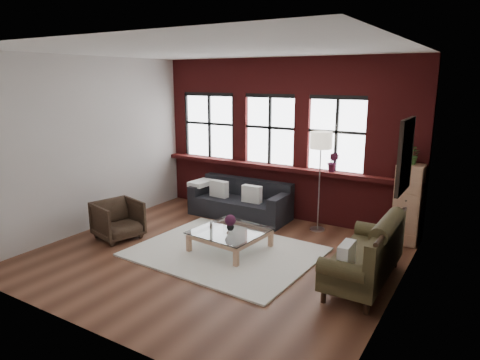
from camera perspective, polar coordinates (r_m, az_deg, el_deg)
The scene contains 26 objects.
floor at distance 7.05m, azimuth -3.28°, elevation -10.01°, with size 5.50×5.50×0.00m, color #4F2B1D.
ceiling at distance 6.48m, azimuth -3.68°, elevation 16.93°, with size 5.50×5.50×0.00m, color white.
wall_back at distance 8.72m, azimuth 5.97°, elevation 5.44°, with size 5.50×5.50×0.00m, color beige.
wall_front at distance 4.80m, azimuth -20.75°, elevation -1.97°, with size 5.50×5.50×0.00m, color beige.
wall_left at distance 8.44m, azimuth -19.06°, elevation 4.51°, with size 5.00×5.00×0.00m, color beige.
wall_right at distance 5.52m, azimuth 20.69°, elevation -0.01°, with size 5.00×5.00×0.00m, color beige.
brick_backwall at distance 8.67m, azimuth 5.80°, elevation 5.39°, with size 5.50×0.12×3.20m, color maroon, non-canonical shape.
sill_ledge at distance 8.68m, azimuth 5.45°, elevation 1.66°, with size 5.50×0.30×0.08m, color maroon.
window_left at distance 9.57m, azimuth -3.99°, elevation 7.08°, with size 1.38×0.10×1.50m, color black, non-canonical shape.
window_mid at distance 8.79m, azimuth 4.07°, elevation 6.52°, with size 1.38×0.10×1.50m, color black, non-canonical shape.
window_right at distance 8.25m, azimuth 12.79°, elevation 5.77°, with size 1.38×0.10×1.50m, color black, non-canonical shape.
wall_poster at distance 5.77m, azimuth 21.18°, elevation 3.03°, with size 0.05×0.74×0.94m, color black, non-canonical shape.
shag_rug at distance 7.14m, azimuth -1.98°, elevation -9.54°, with size 2.86×2.25×0.03m, color white.
dark_sofa at distance 8.78m, azimuth -0.04°, elevation -2.62°, with size 2.07×0.84×0.75m, color black, non-canonical shape.
pillow_a at distance 8.88m, azimuth -2.81°, elevation -1.18°, with size 0.40×0.14×0.34m, color white.
pillow_b at distance 8.48m, azimuth 1.59°, elevation -1.88°, with size 0.40×0.14×0.34m, color white.
vintage_settee at distance 6.21m, azimuth 16.23°, elevation -9.01°, with size 0.81×1.83×0.98m, color #3C341B, non-canonical shape.
pillow_settee at distance 5.69m, azimuth 13.99°, elevation -9.79°, with size 0.14×0.38×0.34m, color white.
armchair at distance 7.95m, azimuth -15.96°, elevation -5.13°, with size 0.73×0.75×0.68m, color black.
coffee_table at distance 7.17m, azimuth -1.29°, elevation -8.06°, with size 1.09×1.09×0.37m, color tan, non-canonical shape.
vase at distance 7.09m, azimuth -1.30°, elevation -6.19°, with size 0.13×0.13×0.14m, color #B2B2B2.
flowers at distance 7.05m, azimuth -1.31°, elevation -5.39°, with size 0.18×0.18×0.18m, color #481832.
drawer_chest at distance 7.89m, azimuth 21.49°, elevation -3.01°, with size 0.43×0.43×1.39m, color tan.
potted_plant_top at distance 7.70m, azimuth 22.04°, elevation 3.15°, with size 0.30×0.26×0.33m, color #2D5923.
floor_lamp at distance 8.00m, azimuth 10.56°, elevation 0.23°, with size 0.40×0.40×2.01m, color #A5A5A8, non-canonical shape.
sill_plant at distance 8.20m, azimuth 12.30°, elevation 2.35°, with size 0.21×0.17×0.38m, color #481832.
Camera 1 is at (3.70, -5.31, 2.80)m, focal length 32.00 mm.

